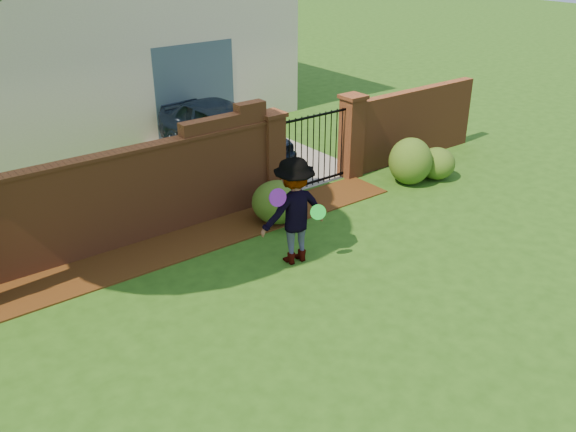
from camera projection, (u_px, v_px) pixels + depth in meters
ground at (301, 332)px, 8.79m from camera, size 80.00×80.00×0.01m
mulch_bed at (138, 259)px, 10.66m from camera, size 11.10×1.08×0.03m
brick_wall at (55, 214)px, 10.16m from camera, size 8.70×0.31×2.16m
brick_wall_return at (412, 124)px, 14.91m from camera, size 4.00×0.25×1.70m
pillar_left at (272, 156)px, 12.57m from camera, size 0.50×0.50×1.88m
pillar_right at (351, 136)px, 13.77m from camera, size 0.50×0.50×1.88m
iron_gate at (313, 150)px, 13.21m from camera, size 1.78×0.03×1.60m
driveway at (217, 141)px, 16.45m from camera, size 3.20×8.00×0.01m
house at (53, 8)px, 16.59m from camera, size 12.40×6.40×6.30m
car at (230, 132)px, 14.84m from camera, size 1.87×4.18×1.40m
shrub_left at (278, 202)px, 11.85m from camera, size 1.00×1.00×0.82m
shrub_middle at (410, 161)px, 13.56m from camera, size 0.95×0.95×1.04m
shrub_right at (437, 163)px, 13.88m from camera, size 0.81×0.81×0.72m
man at (295, 212)px, 10.23m from camera, size 1.27×0.82×1.86m
frisbee_purple at (278, 197)px, 9.79m from camera, size 0.31×0.14×0.30m
frisbee_green at (318, 212)px, 10.10m from camera, size 0.25×0.19×0.26m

